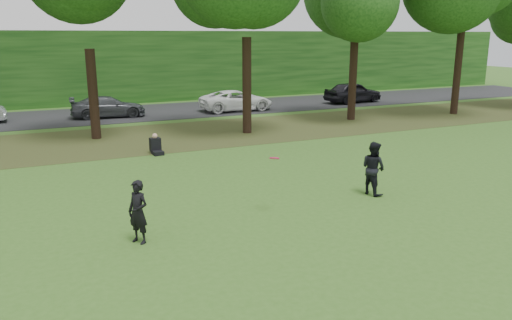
{
  "coord_description": "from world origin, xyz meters",
  "views": [
    {
      "loc": [
        -5.58,
        -10.07,
        4.73
      ],
      "look_at": [
        0.01,
        2.35,
        1.3
      ],
      "focal_mm": 35.0,
      "sensor_mm": 36.0,
      "label": 1
    }
  ],
  "objects_px": {
    "player_right": "(373,168)",
    "seated_person": "(156,146)",
    "frisbee": "(274,158)",
    "player_left": "(138,212)"
  },
  "relations": [
    {
      "from": "player_right",
      "to": "frisbee",
      "type": "bearing_deg",
      "value": 83.99
    },
    {
      "from": "seated_person",
      "to": "frisbee",
      "type": "bearing_deg",
      "value": -84.59
    },
    {
      "from": "player_left",
      "to": "player_right",
      "type": "relative_size",
      "value": 0.92
    },
    {
      "from": "player_right",
      "to": "seated_person",
      "type": "xyz_separation_m",
      "value": [
        -4.78,
        7.98,
        -0.5
      ]
    },
    {
      "from": "seated_person",
      "to": "player_left",
      "type": "bearing_deg",
      "value": -109.15
    },
    {
      "from": "player_right",
      "to": "frisbee",
      "type": "distance_m",
      "value": 3.57
    },
    {
      "from": "player_left",
      "to": "frisbee",
      "type": "relative_size",
      "value": 4.43
    },
    {
      "from": "player_left",
      "to": "player_right",
      "type": "distance_m",
      "value": 7.27
    },
    {
      "from": "frisbee",
      "to": "seated_person",
      "type": "xyz_separation_m",
      "value": [
        -1.3,
        8.26,
        -1.23
      ]
    },
    {
      "from": "player_right",
      "to": "seated_person",
      "type": "distance_m",
      "value": 9.32
    }
  ]
}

